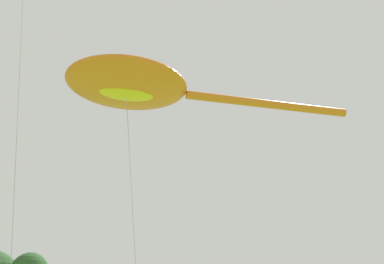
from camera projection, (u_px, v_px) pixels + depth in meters
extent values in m
ellipsoid|color=orange|center=(127.00, 85.00, 18.22)|extent=(7.05, 7.00, 1.13)
cylinder|color=orange|center=(269.00, 104.00, 19.51)|extent=(6.34, 6.02, 0.41)
ellipsoid|color=yellow|center=(126.00, 94.00, 18.00)|extent=(2.51, 2.45, 0.41)
cylinder|color=#B2B2B7|center=(132.00, 204.00, 13.94)|extent=(1.97, 3.48, 11.16)
cylinder|color=#B2B2B7|center=(18.00, 102.00, 10.50)|extent=(3.75, 2.05, 14.16)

